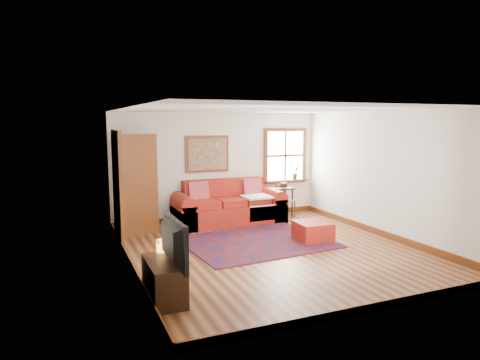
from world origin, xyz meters
name	(u,v)px	position (x,y,z in m)	size (l,w,h in m)	color
ground	(272,250)	(0.00, 0.00, 0.00)	(5.50, 5.50, 0.00)	#432212
room_envelope	(273,158)	(0.00, 0.02, 1.65)	(5.04, 5.54, 2.52)	silver
window	(287,161)	(1.78, 2.70, 1.31)	(1.18, 0.20, 1.38)	white
doorway	(130,185)	(-2.21, 1.78, 1.07)	(0.89, 1.08, 2.14)	black
framed_artwork	(207,154)	(-0.30, 2.71, 1.55)	(1.05, 0.07, 0.85)	brown
persian_rug	(257,242)	(-0.05, 0.55, 0.01)	(2.66, 2.13, 0.02)	#63130E
red_leather_sofa	(228,209)	(0.05, 2.27, 0.32)	(2.48, 1.03, 0.97)	#9F1E14
red_ottoman	(313,231)	(1.02, 0.26, 0.18)	(0.63, 0.63, 0.36)	#9F1E14
side_table	(279,192)	(1.37, 2.31, 0.61)	(0.61, 0.46, 0.73)	black
ladder_back_chair	(284,199)	(1.50, 2.30, 0.44)	(0.48, 0.47, 0.83)	tan
media_cabinet	(164,280)	(-2.28, -1.37, 0.25)	(0.41, 0.92, 0.51)	black
television	(167,242)	(-2.26, -1.52, 0.80)	(1.03, 0.14, 0.60)	black
candle_hurricane	(160,247)	(-2.23, -0.98, 0.59)	(0.12, 0.12, 0.18)	silver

